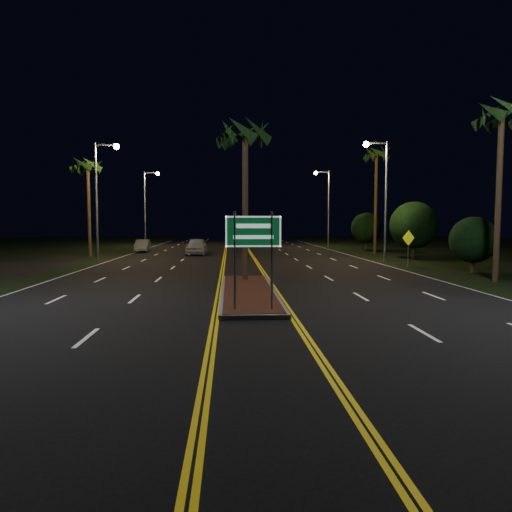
{
  "coord_description": "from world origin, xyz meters",
  "views": [
    {
      "loc": [
        -0.76,
        -11.91,
        3.02
      ],
      "look_at": [
        0.09,
        2.87,
        1.9
      ],
      "focal_mm": 32.0,
      "sensor_mm": 36.0,
      "label": 1
    }
  ],
  "objects": [
    {
      "name": "highway_sign",
      "position": [
        0.0,
        2.8,
        2.4
      ],
      "size": [
        1.8,
        0.08,
        3.2
      ],
      "color": "gray",
      "rests_on": "ground"
    },
    {
      "name": "streetlight_right_far",
      "position": [
        10.61,
        42.0,
        5.66
      ],
      "size": [
        1.91,
        0.44,
        9.0
      ],
      "color": "gray",
      "rests_on": "ground"
    },
    {
      "name": "streetlight_left_far",
      "position": [
        -10.61,
        44.0,
        5.66
      ],
      "size": [
        1.91,
        0.44,
        9.0
      ],
      "color": "gray",
      "rests_on": "ground"
    },
    {
      "name": "streetlight_left_mid",
      "position": [
        -10.61,
        24.0,
        5.66
      ],
      "size": [
        1.91,
        0.44,
        9.0
      ],
      "color": "gray",
      "rests_on": "ground"
    },
    {
      "name": "streetlight_right_mid",
      "position": [
        10.61,
        22.0,
        5.66
      ],
      "size": [
        1.91,
        0.44,
        9.0
      ],
      "color": "gray",
      "rests_on": "ground"
    },
    {
      "name": "palm_left_far",
      "position": [
        -12.8,
        28.0,
        7.75
      ],
      "size": [
        2.4,
        2.4,
        8.8
      ],
      "color": "#382819",
      "rests_on": "ground"
    },
    {
      "name": "palm_right_far",
      "position": [
        12.8,
        30.0,
        9.14
      ],
      "size": [
        2.4,
        2.4,
        10.3
      ],
      "color": "#382819",
      "rests_on": "ground"
    },
    {
      "name": "car_near",
      "position": [
        -3.81,
        29.92,
        0.88
      ],
      "size": [
        2.38,
        5.34,
        1.76
      ],
      "primitive_type": "imported",
      "rotation": [
        0.0,
        0.0,
        -0.02
      ],
      "color": "silver",
      "rests_on": "ground"
    },
    {
      "name": "warning_sign",
      "position": [
        11.17,
        17.91,
        1.58
      ],
      "size": [
        0.95,
        0.42,
        2.43
      ],
      "rotation": [
        0.0,
        0.0,
        0.39
      ],
      "color": "gray",
      "rests_on": "ground"
    },
    {
      "name": "ground",
      "position": [
        0.0,
        0.0,
        0.0
      ],
      "size": [
        120.0,
        120.0,
        0.0
      ],
      "primitive_type": "plane",
      "color": "black",
      "rests_on": "ground"
    },
    {
      "name": "palm_median",
      "position": [
        0.0,
        10.5,
        7.28
      ],
      "size": [
        2.4,
        2.4,
        8.3
      ],
      "color": "#382819",
      "rests_on": "ground"
    },
    {
      "name": "median_island",
      "position": [
        0.0,
        7.0,
        0.08
      ],
      "size": [
        2.25,
        10.25,
        0.17
      ],
      "color": "gray",
      "rests_on": "ground"
    },
    {
      "name": "shrub_mid",
      "position": [
        14.0,
        24.0,
        2.73
      ],
      "size": [
        3.78,
        3.78,
        4.62
      ],
      "color": "#382819",
      "rests_on": "ground"
    },
    {
      "name": "palm_right_near",
      "position": [
        12.5,
        10.0,
        8.21
      ],
      "size": [
        2.4,
        2.4,
        9.3
      ],
      "color": "#382819",
      "rests_on": "ground"
    },
    {
      "name": "shrub_far",
      "position": [
        13.8,
        36.0,
        2.34
      ],
      "size": [
        3.24,
        3.24,
        3.96
      ],
      "color": "#382819",
      "rests_on": "ground"
    },
    {
      "name": "shrub_near",
      "position": [
        13.5,
        14.0,
        1.95
      ],
      "size": [
        2.7,
        2.7,
        3.3
      ],
      "color": "#382819",
      "rests_on": "ground"
    },
    {
      "name": "car_far",
      "position": [
        -9.5,
        34.19,
        0.71
      ],
      "size": [
        2.18,
        4.41,
        1.43
      ],
      "primitive_type": "imported",
      "rotation": [
        0.0,
        0.0,
        0.08
      ],
      "color": "#999CA2",
      "rests_on": "ground"
    }
  ]
}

